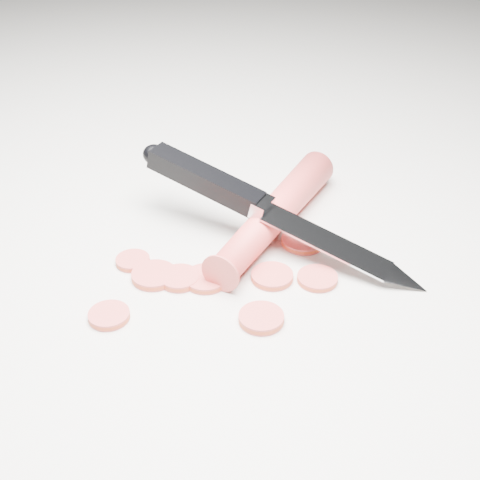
# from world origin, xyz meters

# --- Properties ---
(ground) EXTENTS (2.40, 2.40, 0.00)m
(ground) POSITION_xyz_m (0.00, 0.00, 0.00)
(ground) COLOR beige
(ground) RESTS_ON ground
(carrot) EXTENTS (0.08, 0.21, 0.03)m
(carrot) POSITION_xyz_m (0.03, 0.05, 0.02)
(carrot) COLOR red
(carrot) RESTS_ON ground
(carrot_slice_0) EXTENTS (0.03, 0.03, 0.01)m
(carrot_slice_0) POSITION_xyz_m (-0.07, -0.11, 0.00)
(carrot_slice_0) COLOR #C63E3A
(carrot_slice_0) RESTS_ON ground
(carrot_slice_1) EXTENTS (0.04, 0.04, 0.01)m
(carrot_slice_1) POSITION_xyz_m (-0.01, -0.04, 0.00)
(carrot_slice_1) COLOR #C63E3A
(carrot_slice_1) RESTS_ON ground
(carrot_slice_2) EXTENTS (0.04, 0.04, 0.01)m
(carrot_slice_2) POSITION_xyz_m (0.05, -0.08, 0.00)
(carrot_slice_2) COLOR #C63E3A
(carrot_slice_2) RESTS_ON ground
(carrot_slice_3) EXTENTS (0.04, 0.04, 0.01)m
(carrot_slice_3) POSITION_xyz_m (0.04, -0.03, 0.00)
(carrot_slice_3) COLOR #C63E3A
(carrot_slice_3) RESTS_ON ground
(carrot_slice_4) EXTENTS (0.03, 0.03, 0.01)m
(carrot_slice_4) POSITION_xyz_m (0.08, -0.02, 0.00)
(carrot_slice_4) COLOR #C63E3A
(carrot_slice_4) RESTS_ON ground
(carrot_slice_5) EXTENTS (0.04, 0.04, 0.01)m
(carrot_slice_5) POSITION_xyz_m (-0.05, -0.05, 0.00)
(carrot_slice_5) COLOR #C63E3A
(carrot_slice_5) RESTS_ON ground
(carrot_slice_6) EXTENTS (0.03, 0.03, 0.01)m
(carrot_slice_6) POSITION_xyz_m (-0.03, -0.05, 0.00)
(carrot_slice_6) COLOR #C63E3A
(carrot_slice_6) RESTS_ON ground
(carrot_slice_7) EXTENTS (0.04, 0.04, 0.01)m
(carrot_slice_7) POSITION_xyz_m (0.06, 0.03, 0.00)
(carrot_slice_7) COLOR #C63E3A
(carrot_slice_7) RESTS_ON ground
(carrot_slice_8) EXTENTS (0.03, 0.03, 0.01)m
(carrot_slice_8) POSITION_xyz_m (-0.08, -0.03, 0.00)
(carrot_slice_8) COLOR #C63E3A
(carrot_slice_8) RESTS_ON ground
(kitchen_knife) EXTENTS (0.28, 0.09, 0.07)m
(kitchen_knife) POSITION_xyz_m (0.04, 0.02, 0.04)
(kitchen_knife) COLOR #B6B8BD
(kitchen_knife) RESTS_ON ground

